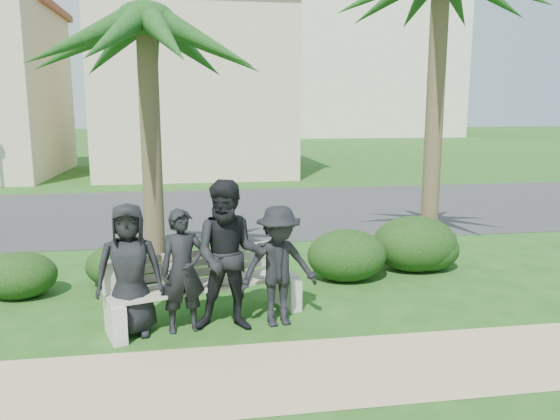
# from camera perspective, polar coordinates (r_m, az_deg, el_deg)

# --- Properties ---
(ground) EXTENTS (160.00, 160.00, 0.00)m
(ground) POSITION_cam_1_polar(r_m,az_deg,el_deg) (7.74, 0.75, -10.55)
(ground) COLOR #1F4915
(ground) RESTS_ON ground
(footpath) EXTENTS (30.00, 1.60, 0.01)m
(footpath) POSITION_cam_1_polar(r_m,az_deg,el_deg) (6.13, 3.80, -16.48)
(footpath) COLOR tan
(footpath) RESTS_ON ground
(asphalt_street) EXTENTS (160.00, 8.00, 0.01)m
(asphalt_street) POSITION_cam_1_polar(r_m,az_deg,el_deg) (15.42, -4.43, 0.02)
(asphalt_street) COLOR #2D2D30
(asphalt_street) RESTS_ON ground
(stucco_bldg_right) EXTENTS (8.40, 8.40, 7.30)m
(stucco_bldg_right) POSITION_cam_1_polar(r_m,az_deg,el_deg) (25.14, -8.88, 12.31)
(stucco_bldg_right) COLOR beige
(stucco_bldg_right) RESTS_ON ground
(hotel_tower) EXTENTS (26.00, 18.00, 37.30)m
(hotel_tower) POSITION_cam_1_polar(r_m,az_deg,el_deg) (64.85, 4.74, 19.79)
(hotel_tower) COLOR #F4EBCC
(hotel_tower) RESTS_ON ground
(park_bench) EXTENTS (2.74, 1.36, 0.90)m
(park_bench) POSITION_cam_1_polar(r_m,az_deg,el_deg) (7.39, -7.63, -8.36)
(park_bench) COLOR gray
(park_bench) RESTS_ON ground
(man_a) EXTENTS (0.85, 0.58, 1.66)m
(man_a) POSITION_cam_1_polar(r_m,az_deg,el_deg) (7.01, -15.46, -6.04)
(man_a) COLOR black
(man_a) RESTS_ON ground
(man_b) EXTENTS (0.64, 0.49, 1.57)m
(man_b) POSITION_cam_1_polar(r_m,az_deg,el_deg) (6.97, -10.10, -6.29)
(man_b) COLOR black
(man_b) RESTS_ON ground
(man_c) EXTENTS (1.03, 0.86, 1.93)m
(man_c) POSITION_cam_1_polar(r_m,az_deg,el_deg) (6.89, -5.29, -4.83)
(man_c) COLOR black
(man_c) RESTS_ON ground
(man_d) EXTENTS (1.10, 0.74, 1.58)m
(man_d) POSITION_cam_1_polar(r_m,az_deg,el_deg) (7.06, -0.13, -5.88)
(man_d) COLOR black
(man_d) RESTS_ON ground
(hedge_a) EXTENTS (1.09, 0.90, 0.71)m
(hedge_a) POSITION_cam_1_polar(r_m,az_deg,el_deg) (9.10, -25.57, -6.05)
(hedge_a) COLOR black
(hedge_a) RESTS_ON ground
(hedge_b) EXTENTS (1.09, 0.90, 0.71)m
(hedge_b) POSITION_cam_1_polar(r_m,az_deg,el_deg) (9.10, -16.30, -5.41)
(hedge_b) COLOR black
(hedge_b) RESTS_ON ground
(hedge_c) EXTENTS (1.18, 0.98, 0.77)m
(hedge_c) POSITION_cam_1_polar(r_m,az_deg,el_deg) (8.86, -7.81, -5.31)
(hedge_c) COLOR black
(hedge_c) RESTS_ON ground
(hedge_d) EXTENTS (1.32, 1.09, 0.86)m
(hedge_d) POSITION_cam_1_polar(r_m,az_deg,el_deg) (9.11, 6.99, -4.56)
(hedge_d) COLOR black
(hedge_d) RESTS_ON ground
(hedge_e) EXTENTS (1.18, 0.97, 0.77)m
(hedge_e) POSITION_cam_1_polar(r_m,az_deg,el_deg) (9.93, 15.01, -3.86)
(hedge_e) COLOR black
(hedge_e) RESTS_ON ground
(hedge_f) EXTENTS (1.50, 1.24, 0.98)m
(hedge_f) POSITION_cam_1_polar(r_m,az_deg,el_deg) (9.88, 13.89, -3.26)
(hedge_f) COLOR black
(hedge_f) RESTS_ON ground
(palm_left) EXTENTS (3.00, 3.00, 5.03)m
(palm_left) POSITION_cam_1_polar(r_m,az_deg,el_deg) (9.02, -13.84, 18.47)
(palm_left) COLOR brown
(palm_left) RESTS_ON ground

